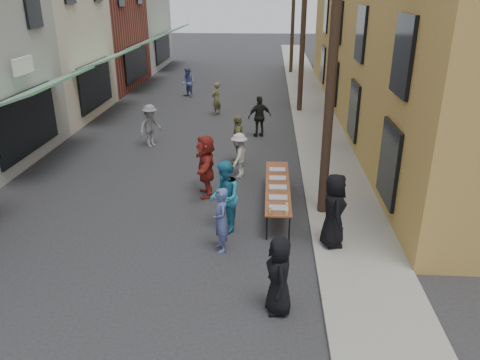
# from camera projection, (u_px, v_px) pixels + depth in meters

# --- Properties ---
(ground) EXTENTS (120.00, 120.00, 0.00)m
(ground) POSITION_uv_depth(u_px,v_px,m) (151.00, 265.00, 11.06)
(ground) COLOR #28282B
(ground) RESTS_ON ground
(sidewalk) EXTENTS (2.20, 60.00, 0.10)m
(sidewalk) POSITION_uv_depth(u_px,v_px,m) (312.00, 111.00, 24.58)
(sidewalk) COLOR gray
(sidewalk) RESTS_ON ground
(storefront_row) EXTENTS (8.00, 37.00, 9.00)m
(storefront_row) POSITION_uv_depth(u_px,v_px,m) (22.00, 29.00, 23.86)
(storefront_row) COLOR maroon
(storefront_row) RESTS_ON ground
(building_ochre) EXTENTS (10.00, 28.00, 10.00)m
(building_ochre) POSITION_uv_depth(u_px,v_px,m) (454.00, 13.00, 21.41)
(building_ochre) COLOR #B0993F
(building_ochre) RESTS_ON ground
(utility_pole_near) EXTENTS (0.26, 0.26, 9.00)m
(utility_pole_near) POSITION_uv_depth(u_px,v_px,m) (333.00, 55.00, 11.86)
(utility_pole_near) COLOR #2D2116
(utility_pole_near) RESTS_ON ground
(utility_pole_mid) EXTENTS (0.26, 0.26, 9.00)m
(utility_pole_mid) POSITION_uv_depth(u_px,v_px,m) (303.00, 22.00, 22.92)
(utility_pole_mid) COLOR #2D2116
(utility_pole_mid) RESTS_ON ground
(utility_pole_far) EXTENTS (0.26, 0.26, 9.00)m
(utility_pole_far) POSITION_uv_depth(u_px,v_px,m) (293.00, 11.00, 33.99)
(utility_pole_far) COLOR #2D2116
(utility_pole_far) RESTS_ON ground
(serving_table) EXTENTS (0.70, 4.00, 0.75)m
(serving_table) POSITION_uv_depth(u_px,v_px,m) (278.00, 186.00, 13.62)
(serving_table) COLOR brown
(serving_table) RESTS_ON ground
(catering_tray_sausage) EXTENTS (0.50, 0.33, 0.08)m
(catering_tray_sausage) POSITION_uv_depth(u_px,v_px,m) (278.00, 209.00, 12.07)
(catering_tray_sausage) COLOR maroon
(catering_tray_sausage) RESTS_ON serving_table
(catering_tray_foil_b) EXTENTS (0.50, 0.33, 0.08)m
(catering_tray_foil_b) POSITION_uv_depth(u_px,v_px,m) (278.00, 198.00, 12.67)
(catering_tray_foil_b) COLOR #B2B2B7
(catering_tray_foil_b) RESTS_ON serving_table
(catering_tray_buns) EXTENTS (0.50, 0.33, 0.08)m
(catering_tray_buns) POSITION_uv_depth(u_px,v_px,m) (278.00, 188.00, 13.32)
(catering_tray_buns) COLOR tan
(catering_tray_buns) RESTS_ON serving_table
(catering_tray_foil_d) EXTENTS (0.50, 0.33, 0.08)m
(catering_tray_foil_d) POSITION_uv_depth(u_px,v_px,m) (278.00, 179.00, 13.96)
(catering_tray_foil_d) COLOR #B2B2B7
(catering_tray_foil_d) RESTS_ON serving_table
(catering_tray_buns_end) EXTENTS (0.50, 0.33, 0.08)m
(catering_tray_buns_end) POSITION_uv_depth(u_px,v_px,m) (277.00, 170.00, 14.61)
(catering_tray_buns_end) COLOR tan
(catering_tray_buns_end) RESTS_ON serving_table
(condiment_jar_a) EXTENTS (0.07, 0.07, 0.08)m
(condiment_jar_a) POSITION_uv_depth(u_px,v_px,m) (270.00, 214.00, 11.81)
(condiment_jar_a) COLOR #A57F26
(condiment_jar_a) RESTS_ON serving_table
(condiment_jar_b) EXTENTS (0.07, 0.07, 0.08)m
(condiment_jar_b) POSITION_uv_depth(u_px,v_px,m) (270.00, 212.00, 11.90)
(condiment_jar_b) COLOR #A57F26
(condiment_jar_b) RESTS_ON serving_table
(condiment_jar_c) EXTENTS (0.07, 0.07, 0.08)m
(condiment_jar_c) POSITION_uv_depth(u_px,v_px,m) (270.00, 210.00, 11.99)
(condiment_jar_c) COLOR #A57F26
(condiment_jar_c) RESTS_ON serving_table
(cup_stack) EXTENTS (0.08, 0.08, 0.12)m
(cup_stack) POSITION_uv_depth(u_px,v_px,m) (287.00, 213.00, 11.82)
(cup_stack) COLOR tan
(cup_stack) RESTS_ON serving_table
(guest_front_a) EXTENTS (0.67, 0.90, 1.67)m
(guest_front_a) POSITION_uv_depth(u_px,v_px,m) (279.00, 276.00, 9.20)
(guest_front_a) COLOR black
(guest_front_a) RESTS_ON ground
(guest_front_b) EXTENTS (0.56, 0.70, 1.66)m
(guest_front_b) POSITION_uv_depth(u_px,v_px,m) (221.00, 220.00, 11.40)
(guest_front_b) COLOR #4D5B95
(guest_front_b) RESTS_ON ground
(guest_front_c) EXTENTS (0.94, 1.10, 1.98)m
(guest_front_c) POSITION_uv_depth(u_px,v_px,m) (225.00, 197.00, 12.28)
(guest_front_c) COLOR teal
(guest_front_c) RESTS_ON ground
(guest_front_d) EXTENTS (0.79, 1.11, 1.56)m
(guest_front_d) POSITION_uv_depth(u_px,v_px,m) (239.00, 155.00, 15.94)
(guest_front_d) COLOR beige
(guest_front_d) RESTS_ON ground
(guest_front_e) EXTENTS (0.46, 1.07, 1.81)m
(guest_front_e) POSITION_uv_depth(u_px,v_px,m) (238.00, 140.00, 17.13)
(guest_front_e) COLOR olive
(guest_front_e) RESTS_ON ground
(guest_queue_back) EXTENTS (0.87, 1.89, 1.97)m
(guest_queue_back) POSITION_uv_depth(u_px,v_px,m) (206.00, 166.00, 14.44)
(guest_queue_back) COLOR maroon
(guest_queue_back) RESTS_ON ground
(server) EXTENTS (0.67, 0.97, 1.89)m
(server) POSITION_uv_depth(u_px,v_px,m) (334.00, 210.00, 11.42)
(server) COLOR black
(server) RESTS_ON sidewalk
(passerby_left) EXTENTS (1.17, 1.29, 1.74)m
(passerby_left) POSITION_uv_depth(u_px,v_px,m) (150.00, 126.00, 19.01)
(passerby_left) COLOR gray
(passerby_left) RESTS_ON ground
(passerby_mid) EXTENTS (1.14, 0.79, 1.80)m
(passerby_mid) POSITION_uv_depth(u_px,v_px,m) (260.00, 117.00, 20.23)
(passerby_mid) COLOR black
(passerby_mid) RESTS_ON ground
(passerby_right) EXTENTS (0.64, 0.73, 1.67)m
(passerby_right) POSITION_uv_depth(u_px,v_px,m) (216.00, 99.00, 23.75)
(passerby_right) COLOR brown
(passerby_right) RESTS_ON ground
(passerby_far) EXTENTS (1.06, 1.05, 1.73)m
(passerby_far) POSITION_uv_depth(u_px,v_px,m) (188.00, 82.00, 27.64)
(passerby_far) COLOR #5565A5
(passerby_far) RESTS_ON ground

